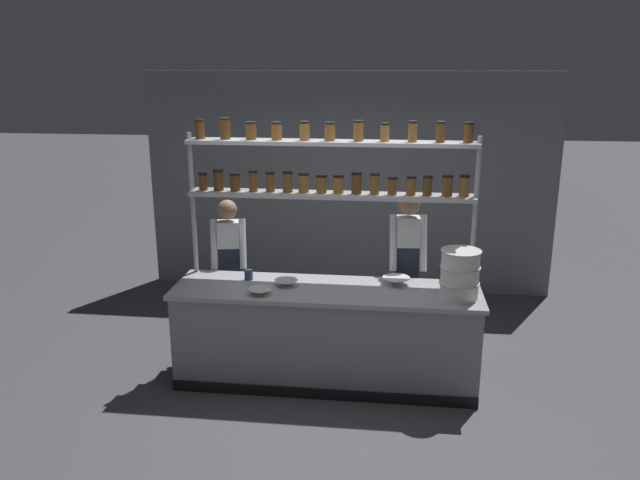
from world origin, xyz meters
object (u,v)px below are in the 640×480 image
container_stack (460,274)px  prep_bowl_near_left (396,281)px  chef_center (407,264)px  chef_left (230,264)px  spice_shelf_unit (330,174)px  prep_bowl_center_back (286,283)px  prep_bowl_center_front (260,292)px  serving_cup_front (249,275)px

container_stack → prep_bowl_near_left: 0.63m
chef_center → prep_bowl_near_left: (-0.10, -0.42, -0.03)m
chef_left → chef_center: bearing=-14.4°
prep_bowl_near_left → chef_center: bearing=76.1°
chef_center → prep_bowl_near_left: 0.43m
spice_shelf_unit → chef_left: bearing=163.3°
prep_bowl_center_back → prep_bowl_near_left: bearing=8.7°
prep_bowl_near_left → prep_bowl_center_back: bearing=-171.3°
container_stack → prep_bowl_center_back: bearing=175.7°
chef_center → prep_bowl_center_back: 1.25m
chef_left → container_stack: chef_left is taller
spice_shelf_unit → prep_bowl_center_back: size_ratio=12.62×
chef_left → chef_center: size_ratio=0.92×
container_stack → prep_bowl_center_back: container_stack is taller
prep_bowl_center_front → container_stack: bearing=4.4°
prep_bowl_center_back → chef_center: bearing=27.3°
chef_center → prep_bowl_center_back: size_ratio=7.99×
spice_shelf_unit → container_stack: (1.18, -0.43, -0.78)m
chef_center → prep_bowl_near_left: chef_center is taller
prep_bowl_center_front → serving_cup_front: (-0.19, 0.38, 0.02)m
container_stack → serving_cup_front: size_ratio=4.60×
container_stack → prep_bowl_center_back: (-1.55, 0.12, -0.19)m
chef_left → prep_bowl_center_front: bearing=-72.4°
chef_left → prep_bowl_center_back: bearing=-54.4°
prep_bowl_center_back → chef_left: bearing=138.2°
prep_bowl_center_front → chef_left: bearing=120.2°
prep_bowl_near_left → serving_cup_front: serving_cup_front is taller
prep_bowl_center_back → serving_cup_front: size_ratio=2.26×
prep_bowl_center_back → serving_cup_front: 0.41m
serving_cup_front → prep_bowl_near_left: bearing=0.9°
container_stack → prep_bowl_near_left: size_ratio=1.69×
spice_shelf_unit → chef_center: size_ratio=1.58×
prep_bowl_near_left → serving_cup_front: 1.39m
spice_shelf_unit → chef_left: 1.51m
spice_shelf_unit → container_stack: size_ratio=6.20×
spice_shelf_unit → prep_bowl_center_front: spice_shelf_unit is taller
prep_bowl_center_back → serving_cup_front: serving_cup_front is taller
chef_center → prep_bowl_center_front: bearing=-151.8°
chef_left → prep_bowl_center_back: (0.70, -0.63, 0.05)m
spice_shelf_unit → chef_left: size_ratio=1.71×
spice_shelf_unit → prep_bowl_near_left: size_ratio=10.45×
chef_center → container_stack: size_ratio=3.93×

